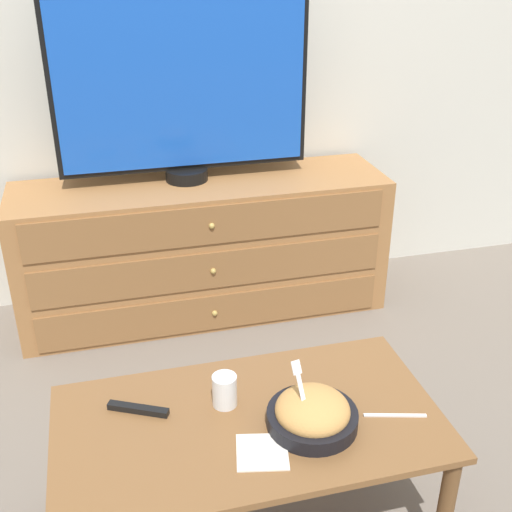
{
  "coord_description": "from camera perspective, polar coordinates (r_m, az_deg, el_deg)",
  "views": [
    {
      "loc": [
        -0.49,
        -2.76,
        1.54
      ],
      "look_at": [
        -0.08,
        -1.16,
        0.71
      ],
      "focal_mm": 45.0,
      "sensor_mm": 36.0,
      "label": 1
    }
  ],
  "objects": [
    {
      "name": "ground_plane",
      "position": [
        3.19,
        -3.78,
        -2.14
      ],
      "size": [
        12.0,
        12.0,
        0.0
      ],
      "primitive_type": "plane",
      "color": "#70665B"
    },
    {
      "name": "dresser",
      "position": [
        2.83,
        -4.68,
        0.7
      ],
      "size": [
        1.58,
        0.45,
        0.61
      ],
      "color": "#9E6B3D",
      "rests_on": "ground_plane"
    },
    {
      "name": "tv",
      "position": [
        2.65,
        -6.58,
        14.53
      ],
      "size": [
        1.03,
        0.18,
        0.74
      ],
      "color": "black",
      "rests_on": "dresser"
    },
    {
      "name": "coffee_table",
      "position": [
        1.78,
        -0.64,
        -15.53
      ],
      "size": [
        1.02,
        0.55,
        0.39
      ],
      "color": "brown",
      "rests_on": "ground_plane"
    },
    {
      "name": "takeout_bowl",
      "position": [
        1.72,
        5.03,
        -13.77
      ],
      "size": [
        0.24,
        0.24,
        0.18
      ],
      "color": "black",
      "rests_on": "coffee_table"
    },
    {
      "name": "drink_cup",
      "position": [
        1.78,
        -2.8,
        -12.0
      ],
      "size": [
        0.07,
        0.07,
        0.09
      ],
      "color": "white",
      "rests_on": "coffee_table"
    },
    {
      "name": "napkin",
      "position": [
        1.66,
        0.55,
        -17.03
      ],
      "size": [
        0.15,
        0.15,
        0.0
      ],
      "color": "silver",
      "rests_on": "coffee_table"
    },
    {
      "name": "knife",
      "position": [
        1.8,
        12.25,
        -13.68
      ],
      "size": [
        0.16,
        0.05,
        0.01
      ],
      "color": "white",
      "rests_on": "coffee_table"
    },
    {
      "name": "remote_control",
      "position": [
        1.8,
        -10.43,
        -13.23
      ],
      "size": [
        0.16,
        0.1,
        0.02
      ],
      "color": "black",
      "rests_on": "coffee_table"
    }
  ]
}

